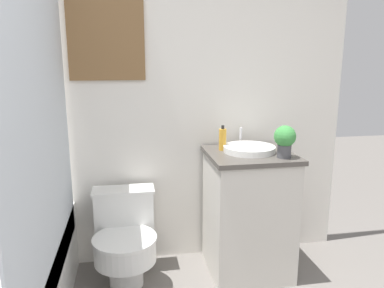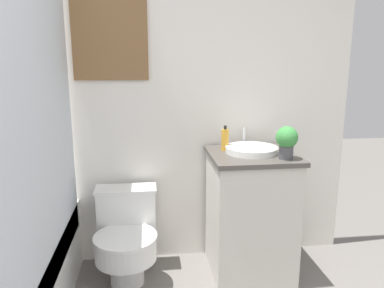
{
  "view_description": "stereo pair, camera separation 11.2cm",
  "coord_description": "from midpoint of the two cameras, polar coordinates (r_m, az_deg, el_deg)",
  "views": [
    {
      "loc": [
        -0.07,
        -0.45,
        1.46
      ],
      "look_at": [
        0.31,
        1.68,
        0.97
      ],
      "focal_mm": 35.0,
      "sensor_mm": 36.0,
      "label": 1
    },
    {
      "loc": [
        0.04,
        -0.47,
        1.46
      ],
      "look_at": [
        0.31,
        1.68,
        0.97
      ],
      "focal_mm": 35.0,
      "sensor_mm": 36.0,
      "label": 2
    }
  ],
  "objects": [
    {
      "name": "potted_plant",
      "position": [
        2.38,
        15.55,
        0.55
      ],
      "size": [
        0.14,
        0.14,
        0.2
      ],
      "color": "#4C4C51",
      "rests_on": "vanity"
    },
    {
      "name": "shower_area",
      "position": [
        2.27,
        -25.44,
        -19.28
      ],
      "size": [
        0.56,
        1.54,
        1.98
      ],
      "color": "white",
      "rests_on": "ground_plane"
    },
    {
      "name": "sink",
      "position": [
        2.51,
        10.31,
        -0.84
      ],
      "size": [
        0.35,
        0.38,
        0.13
      ],
      "color": "white",
      "rests_on": "vanity"
    },
    {
      "name": "wall_back",
      "position": [
        2.63,
        -6.85,
        8.28
      ],
      "size": [
        3.02,
        0.07,
        2.5
      ],
      "color": "white",
      "rests_on": "ground_plane"
    },
    {
      "name": "toilet",
      "position": [
        2.59,
        -8.72,
        -13.64
      ],
      "size": [
        0.42,
        0.54,
        0.6
      ],
      "color": "white",
      "rests_on": "ground_plane"
    },
    {
      "name": "vanity",
      "position": [
        2.63,
        10.07,
        -10.44
      ],
      "size": [
        0.56,
        0.55,
        0.86
      ],
      "color": "beige",
      "rests_on": "ground_plane"
    },
    {
      "name": "soap_bottle",
      "position": [
        2.53,
        6.31,
        0.66
      ],
      "size": [
        0.05,
        0.05,
        0.17
      ],
      "color": "gold",
      "rests_on": "vanity"
    }
  ]
}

